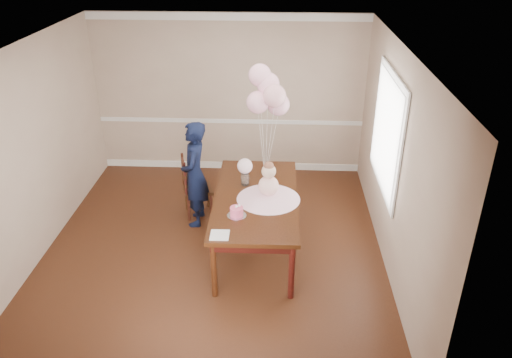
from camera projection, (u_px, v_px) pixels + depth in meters
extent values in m
cube|color=black|center=(214.00, 249.00, 6.75)|extent=(4.50, 5.00, 0.00)
cube|color=white|center=(204.00, 49.00, 5.50)|extent=(4.50, 5.00, 0.02)
cube|color=tan|center=(229.00, 96.00, 8.34)|extent=(4.50, 0.02, 2.70)
cube|color=tan|center=(168.00, 294.00, 3.91)|extent=(4.50, 0.02, 2.70)
cube|color=tan|center=(31.00, 155.00, 6.23)|extent=(0.02, 5.00, 2.70)
cube|color=tan|center=(395.00, 163.00, 6.03)|extent=(0.02, 5.00, 2.70)
cube|color=white|center=(230.00, 121.00, 8.54)|extent=(4.50, 0.02, 0.07)
cube|color=white|center=(227.00, 17.00, 7.74)|extent=(4.50, 0.02, 0.12)
cube|color=white|center=(231.00, 165.00, 8.93)|extent=(4.50, 0.02, 0.12)
cube|color=white|center=(387.00, 132.00, 6.38)|extent=(0.02, 1.66, 1.56)
cube|color=silver|center=(386.00, 132.00, 6.38)|extent=(0.01, 1.50, 1.40)
cube|color=black|center=(256.00, 198.00, 6.42)|extent=(1.09, 2.15, 0.05)
cube|color=black|center=(256.00, 204.00, 6.46)|extent=(0.98, 2.04, 0.11)
cylinder|color=black|center=(214.00, 270.00, 5.75)|extent=(0.08, 0.08, 0.75)
cylinder|color=black|center=(292.00, 272.00, 5.72)|extent=(0.08, 0.08, 0.75)
cylinder|color=black|center=(229.00, 189.00, 7.50)|extent=(0.08, 0.08, 0.75)
cylinder|color=black|center=(288.00, 190.00, 7.46)|extent=(0.08, 0.08, 0.75)
cone|color=#F1B1C9|center=(268.00, 195.00, 6.33)|extent=(0.82, 0.82, 0.11)
sphere|color=#FFA1C1|center=(269.00, 186.00, 6.27)|extent=(0.26, 0.26, 0.26)
sphere|color=beige|center=(269.00, 171.00, 6.18)|extent=(0.18, 0.18, 0.18)
sphere|color=brown|center=(269.00, 167.00, 6.15)|extent=(0.13, 0.13, 0.13)
cylinder|color=silver|center=(237.00, 216.00, 5.99)|extent=(0.24, 0.24, 0.01)
cylinder|color=#E0466F|center=(237.00, 211.00, 5.97)|extent=(0.16, 0.16, 0.11)
sphere|color=white|center=(236.00, 206.00, 5.93)|extent=(0.03, 0.03, 0.03)
sphere|color=white|center=(239.00, 206.00, 5.95)|extent=(0.03, 0.03, 0.03)
cylinder|color=white|center=(245.00, 179.00, 6.66)|extent=(0.11, 0.11, 0.17)
sphere|color=silver|center=(245.00, 166.00, 6.57)|extent=(0.20, 0.20, 0.20)
cube|color=silver|center=(220.00, 235.00, 5.62)|extent=(0.22, 0.22, 0.01)
cylinder|color=silver|center=(265.00, 175.00, 6.92)|extent=(0.04, 0.04, 0.02)
sphere|color=#FEB4CD|center=(258.00, 102.00, 6.44)|extent=(0.30, 0.30, 0.30)
sphere|color=#EFA9B6|center=(274.00, 96.00, 6.34)|extent=(0.30, 0.30, 0.30)
sphere|color=#FFB4CE|center=(268.00, 84.00, 6.43)|extent=(0.30, 0.30, 0.30)
sphere|color=#FFB4CF|center=(260.00, 75.00, 6.41)|extent=(0.30, 0.30, 0.30)
sphere|color=#E9A5BD|center=(278.00, 104.00, 6.53)|extent=(0.30, 0.30, 0.30)
cylinder|color=silver|center=(262.00, 146.00, 6.72)|extent=(0.10, 0.01, 0.89)
cylinder|color=white|center=(270.00, 143.00, 6.67)|extent=(0.11, 0.06, 1.00)
cylinder|color=silver|center=(267.00, 137.00, 6.72)|extent=(0.02, 0.10, 1.11)
cylinder|color=white|center=(263.00, 133.00, 6.70)|extent=(0.09, 0.11, 1.21)
cylinder|color=white|center=(272.00, 146.00, 6.76)|extent=(0.15, 0.08, 0.83)
cube|color=#321A0D|center=(198.00, 189.00, 7.39)|extent=(0.50, 0.50, 0.05)
cylinder|color=#3C1710|center=(189.00, 209.00, 7.32)|extent=(0.05, 0.05, 0.40)
cylinder|color=#3D1710|center=(211.00, 206.00, 7.38)|extent=(0.05, 0.05, 0.40)
cylinder|color=#39200F|center=(186.00, 198.00, 7.60)|extent=(0.05, 0.05, 0.40)
cylinder|color=#3C1F10|center=(208.00, 195.00, 7.67)|extent=(0.05, 0.05, 0.40)
cylinder|color=#39120F|center=(185.00, 179.00, 7.09)|extent=(0.05, 0.05, 0.52)
cylinder|color=#34160E|center=(183.00, 169.00, 7.38)|extent=(0.05, 0.05, 0.52)
cube|color=#371F0F|center=(185.00, 181.00, 7.28)|extent=(0.13, 0.36, 0.05)
cube|color=#38200F|center=(184.00, 172.00, 7.21)|extent=(0.13, 0.36, 0.05)
cube|color=#3B1910|center=(183.00, 163.00, 7.15)|extent=(0.13, 0.36, 0.05)
imported|color=black|center=(195.00, 174.00, 7.02)|extent=(0.39, 0.57, 1.56)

